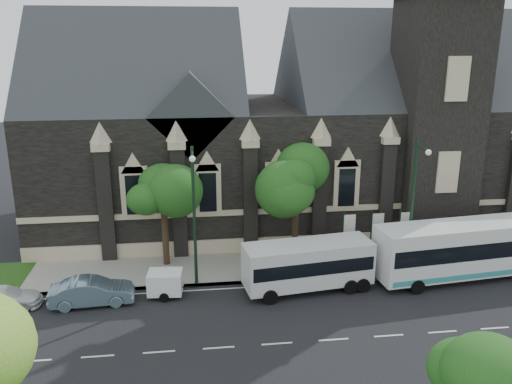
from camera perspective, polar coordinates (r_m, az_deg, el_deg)
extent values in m
plane|color=black|center=(28.08, 2.30, -16.20)|extent=(160.00, 160.00, 0.00)
cube|color=#9A968C|center=(36.32, -0.17, -8.08)|extent=(80.00, 5.00, 0.15)
cube|color=black|center=(44.72, 3.35, 3.29)|extent=(40.00, 15.00, 10.00)
cube|color=#2B2E32|center=(43.30, -12.56, 9.22)|extent=(16.00, 15.00, 15.00)
cube|color=#2B2E32|center=(46.73, 15.78, 9.50)|extent=(20.00, 15.00, 15.00)
cube|color=#2B2E32|center=(38.65, -7.16, 8.66)|extent=(6.00, 6.00, 6.00)
cube|color=black|center=(41.44, 18.84, 7.03)|extent=(5.50, 5.50, 18.00)
cube|color=#C8B590|center=(38.09, 5.36, -1.92)|extent=(40.00, 0.22, 0.40)
cube|color=#C8B590|center=(38.98, 5.26, -5.55)|extent=(40.00, 0.25, 1.20)
cube|color=black|center=(37.11, 2.45, 0.23)|extent=(1.20, 0.12, 2.80)
sphere|color=#1F5219|center=(20.11, 25.35, -17.31)|extent=(3.20, 3.20, 3.20)
sphere|color=#1F5219|center=(20.53, 26.13, -14.73)|extent=(2.40, 2.40, 2.40)
cylinder|color=black|center=(36.95, 4.27, -4.49)|extent=(0.44, 0.44, 3.96)
sphere|color=#1F5219|center=(35.81, 4.40, 0.99)|extent=(3.84, 3.84, 3.84)
sphere|color=#1F5219|center=(36.46, 5.31, 2.42)|extent=(2.88, 2.88, 2.88)
cylinder|color=black|center=(36.33, -9.84, -5.07)|extent=(0.44, 0.44, 3.96)
sphere|color=#1F5219|center=(35.19, -10.12, 0.39)|extent=(3.68, 3.68, 3.68)
sphere|color=#1F5219|center=(35.64, -9.02, 1.79)|extent=(2.76, 2.76, 2.76)
cylinder|color=black|center=(35.31, 16.61, -1.82)|extent=(0.20, 0.20, 9.00)
cylinder|color=black|center=(33.57, 17.73, 4.59)|extent=(0.10, 1.60, 0.10)
sphere|color=silver|center=(32.88, 18.29, 4.12)|extent=(0.36, 0.36, 0.36)
cylinder|color=black|center=(32.40, -6.74, -2.86)|extent=(0.20, 0.20, 9.00)
cylinder|color=black|center=(30.49, -6.99, 4.12)|extent=(0.10, 1.60, 0.10)
sphere|color=silver|center=(29.74, -6.97, 3.61)|extent=(0.36, 0.36, 0.36)
cylinder|color=black|center=(36.29, 9.41, -5.03)|extent=(0.10, 0.10, 4.00)
cube|color=white|center=(36.20, 10.14, -4.11)|extent=(0.80, 0.04, 2.20)
cylinder|color=black|center=(36.89, 12.40, -4.84)|extent=(0.10, 0.10, 4.00)
cube|color=white|center=(36.83, 13.12, -3.93)|extent=(0.80, 0.04, 2.20)
cylinder|color=black|center=(37.59, 15.29, -4.64)|extent=(0.10, 0.10, 4.00)
cube|color=white|center=(37.56, 15.99, -3.74)|extent=(0.80, 0.04, 2.20)
cube|color=silver|center=(36.87, 22.48, -5.58)|extent=(13.16, 4.08, 3.33)
cube|color=black|center=(36.79, 22.52, -5.25)|extent=(12.65, 4.07, 1.06)
cube|color=teal|center=(37.37, 22.25, -7.52)|extent=(12.65, 4.06, 0.35)
cylinder|color=black|center=(34.11, 17.19, -9.87)|extent=(0.93, 0.38, 0.90)
cylinder|color=black|center=(36.22, 15.05, -8.10)|extent=(0.93, 0.38, 0.90)
cylinder|color=black|center=(40.73, 25.61, -6.42)|extent=(0.93, 0.38, 0.90)
cube|color=silver|center=(32.78, 5.68, -7.74)|extent=(8.21, 3.54, 2.62)
cube|color=black|center=(32.73, 5.69, -7.52)|extent=(7.90, 3.53, 0.86)
cylinder|color=black|center=(31.48, 1.57, -11.39)|extent=(0.93, 0.40, 0.90)
cylinder|color=black|center=(33.63, 0.35, -9.47)|extent=(0.93, 0.40, 0.90)
cylinder|color=black|center=(33.17, 10.31, -10.14)|extent=(0.93, 0.40, 0.90)
cylinder|color=black|center=(35.21, 8.59, -8.43)|extent=(0.93, 0.40, 0.90)
cylinder|color=black|center=(33.49, 11.56, -9.94)|extent=(0.93, 0.40, 0.90)
cylinder|color=black|center=(35.51, 9.78, -8.26)|extent=(0.93, 0.40, 0.90)
cube|color=white|center=(32.64, -9.87, -9.66)|extent=(2.16, 1.70, 1.33)
cylinder|color=black|center=(32.25, -9.99, -11.27)|extent=(0.59, 0.25, 0.57)
cylinder|color=black|center=(33.60, -9.65, -10.06)|extent=(0.59, 0.25, 0.57)
cylinder|color=black|center=(32.65, -7.50, -10.24)|extent=(1.23, 0.18, 0.08)
imported|color=slate|center=(32.78, -17.46, -10.33)|extent=(4.96, 2.04, 1.60)
imported|color=white|center=(34.40, -25.76, -10.30)|extent=(4.26, 1.80, 1.23)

